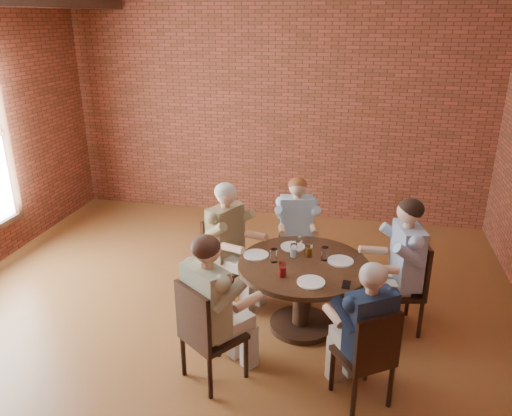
% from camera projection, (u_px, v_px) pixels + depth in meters
% --- Properties ---
extents(floor, '(7.00, 7.00, 0.00)m').
position_uv_depth(floor, '(212.00, 337.00, 5.06)').
color(floor, brown).
rests_on(floor, ground).
extents(wall_back, '(7.00, 0.00, 7.00)m').
position_uv_depth(wall_back, '(275.00, 110.00, 7.64)').
color(wall_back, brown).
rests_on(wall_back, ground).
extents(dining_table, '(1.31, 1.31, 0.75)m').
position_uv_depth(dining_table, '(303.00, 283.00, 5.04)').
color(dining_table, black).
rests_on(dining_table, floor).
extents(chair_a, '(0.56, 0.56, 0.98)m').
position_uv_depth(chair_a, '(407.00, 282.00, 5.06)').
color(chair_a, black).
rests_on(chair_a, floor).
extents(diner_a, '(0.82, 0.72, 1.41)m').
position_uv_depth(diner_a, '(399.00, 266.00, 4.99)').
color(diner_a, '#3B619B').
rests_on(diner_a, floor).
extents(chair_b, '(0.48, 0.48, 0.92)m').
position_uv_depth(chair_b, '(296.00, 239.00, 6.09)').
color(chair_b, black).
rests_on(chair_b, floor).
extents(diner_b, '(0.62, 0.71, 1.30)m').
position_uv_depth(diner_b, '(296.00, 231.00, 5.96)').
color(diner_b, '#90A6B7').
rests_on(diner_b, floor).
extents(chair_c, '(0.60, 0.60, 0.96)m').
position_uv_depth(chair_c, '(224.00, 255.00, 5.64)').
color(chair_c, black).
rests_on(chair_c, floor).
extents(diner_c, '(0.86, 0.80, 1.38)m').
position_uv_depth(diner_c, '(230.00, 243.00, 5.53)').
color(diner_c, brown).
rests_on(diner_c, floor).
extents(chair_d, '(0.64, 0.64, 0.97)m').
position_uv_depth(chair_d, '(205.00, 331.00, 4.28)').
color(chair_d, black).
rests_on(chair_d, floor).
extents(diner_d, '(0.87, 0.90, 1.40)m').
position_uv_depth(diner_d, '(213.00, 309.00, 4.27)').
color(diner_d, '#C0B297').
rests_on(diner_d, floor).
extents(chair_e, '(0.57, 0.57, 0.92)m').
position_uv_depth(chair_e, '(369.00, 355.00, 4.01)').
color(chair_e, black).
rests_on(chair_e, floor).
extents(diner_e, '(0.76, 0.80, 1.30)m').
position_uv_depth(diner_e, '(365.00, 334.00, 4.03)').
color(diner_e, '#15233D').
rests_on(diner_e, floor).
extents(plate_a, '(0.26, 0.26, 0.01)m').
position_uv_depth(plate_a, '(340.00, 261.00, 4.98)').
color(plate_a, white).
rests_on(plate_a, dining_table).
extents(plate_b, '(0.26, 0.26, 0.01)m').
position_uv_depth(plate_b, '(293.00, 247.00, 5.29)').
color(plate_b, white).
rests_on(plate_b, dining_table).
extents(plate_c, '(0.26, 0.26, 0.01)m').
position_uv_depth(plate_c, '(256.00, 255.00, 5.11)').
color(plate_c, white).
rests_on(plate_c, dining_table).
extents(plate_d, '(0.26, 0.26, 0.01)m').
position_uv_depth(plate_d, '(311.00, 282.00, 4.59)').
color(plate_d, white).
rests_on(plate_d, dining_table).
extents(glass_a, '(0.07, 0.07, 0.14)m').
position_uv_depth(glass_a, '(325.00, 254.00, 5.00)').
color(glass_a, white).
rests_on(glass_a, dining_table).
extents(glass_b, '(0.07, 0.07, 0.14)m').
position_uv_depth(glass_b, '(309.00, 250.00, 5.08)').
color(glass_b, white).
rests_on(glass_b, dining_table).
extents(glass_c, '(0.07, 0.07, 0.14)m').
position_uv_depth(glass_c, '(299.00, 243.00, 5.24)').
color(glass_c, white).
rests_on(glass_c, dining_table).
extents(glass_d, '(0.07, 0.07, 0.14)m').
position_uv_depth(glass_d, '(294.00, 250.00, 5.07)').
color(glass_d, white).
rests_on(glass_d, dining_table).
extents(glass_e, '(0.07, 0.07, 0.14)m').
position_uv_depth(glass_e, '(274.00, 256.00, 4.96)').
color(glass_e, white).
rests_on(glass_e, dining_table).
extents(glass_f, '(0.07, 0.07, 0.14)m').
position_uv_depth(glass_f, '(283.00, 269.00, 4.69)').
color(glass_f, white).
rests_on(glass_f, dining_table).
extents(smartphone, '(0.08, 0.15, 0.01)m').
position_uv_depth(smartphone, '(346.00, 285.00, 4.55)').
color(smartphone, black).
rests_on(smartphone, dining_table).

